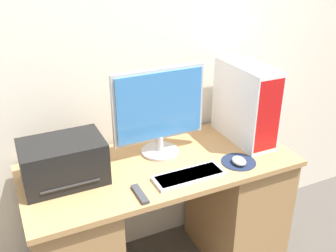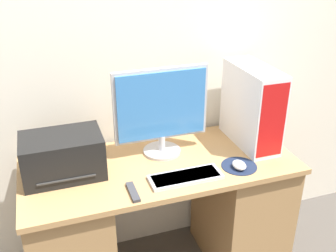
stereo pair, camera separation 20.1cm
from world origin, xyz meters
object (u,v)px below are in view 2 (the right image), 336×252
keyboard (186,177)px  computer_tower (252,106)px  remote_control (133,192)px  monitor (161,109)px  mouse (239,165)px  printer (63,156)px

keyboard → computer_tower: size_ratio=0.80×
remote_control → computer_tower: bearing=20.0°
monitor → remote_control: 0.49m
keyboard → computer_tower: bearing=26.4°
mouse → printer: printer is taller
keyboard → remote_control: (-0.28, -0.04, -0.00)m
remote_control → printer: bearing=136.3°
monitor → printer: bearing=-173.7°
monitor → mouse: 0.50m
monitor → printer: size_ratio=1.31×
monitor → remote_control: (-0.25, -0.33, -0.25)m
monitor → remote_control: size_ratio=3.34×
mouse → remote_control: mouse is taller
monitor → mouse: monitor is taller
monitor → printer: 0.56m
computer_tower → printer: 1.06m
keyboard → printer: (-0.56, 0.24, 0.10)m
mouse → remote_control: bearing=-176.7°
mouse → keyboard: bearing=179.4°
printer → mouse: bearing=-15.6°
mouse → printer: bearing=164.4°
monitor → keyboard: bearing=-84.4°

